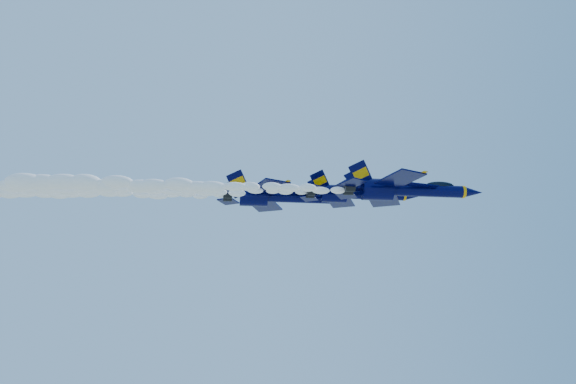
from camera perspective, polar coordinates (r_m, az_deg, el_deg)
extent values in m
cylinder|color=black|center=(82.92, 12.26, 0.10)|extent=(9.21, 1.54, 1.54)
ellipsoid|color=black|center=(81.17, 7.93, 0.22)|extent=(1.60, 2.76, 6.55)
cone|color=black|center=(84.92, 16.07, -0.03)|extent=(2.66, 1.54, 1.54)
cylinder|color=#F39802|center=(84.47, 15.30, 0.00)|extent=(0.36, 1.60, 1.60)
ellipsoid|color=black|center=(83.71, 13.36, 0.56)|extent=(3.68, 1.20, 1.01)
cube|color=#F39802|center=(83.61, 13.37, 0.36)|extent=(4.30, 1.02, 0.18)
cube|color=black|center=(77.91, 9.94, 1.18)|extent=(5.49, 6.50, 0.18)
cube|color=black|center=(85.39, 8.49, -0.67)|extent=(5.49, 6.50, 0.18)
cube|color=#F39802|center=(78.34, 10.94, 1.21)|extent=(2.47, 5.13, 0.10)
cube|color=#F39802|center=(85.78, 9.42, -0.64)|extent=(2.47, 5.13, 0.10)
cube|color=black|center=(80.22, 6.49, 1.59)|extent=(3.33, 1.05, 3.59)
cube|color=black|center=(82.19, 6.18, 1.08)|extent=(3.33, 1.05, 3.59)
cylinder|color=black|center=(79.78, 5.54, 0.42)|extent=(1.23, 1.13, 1.13)
cylinder|color=black|center=(81.01, 5.36, 0.12)|extent=(1.23, 1.13, 1.13)
cube|color=#F39802|center=(82.29, 10.19, 0.70)|extent=(11.26, 0.36, 0.08)
ellipsoid|color=white|center=(79.03, -9.42, 0.57)|extent=(40.31, 2.14, 1.92)
cylinder|color=black|center=(89.68, 7.70, -0.24)|extent=(8.22, 1.37, 1.37)
ellipsoid|color=black|center=(88.53, 4.07, -0.15)|extent=(1.43, 2.47, 5.85)
cone|color=black|center=(91.04, 10.95, -0.35)|extent=(2.38, 1.37, 1.37)
cylinder|color=#F39802|center=(90.73, 10.28, -0.33)|extent=(0.32, 1.43, 1.43)
ellipsoid|color=black|center=(90.26, 8.64, 0.14)|extent=(3.29, 1.07, 0.90)
cube|color=#F39802|center=(90.18, 8.65, -0.03)|extent=(3.84, 0.91, 0.16)
cube|color=black|center=(85.44, 5.57, 0.61)|extent=(4.90, 5.81, 0.16)
cube|color=black|center=(92.24, 4.70, -0.88)|extent=(4.90, 5.81, 0.16)
cube|color=#F39802|center=(85.72, 6.41, 0.64)|extent=(2.20, 4.58, 0.09)
cube|color=#F39802|center=(92.50, 5.48, -0.85)|extent=(2.20, 4.58, 0.09)
cube|color=black|center=(87.78, 2.87, 0.96)|extent=(2.98, 0.94, 3.20)
cube|color=black|center=(89.57, 2.68, 0.55)|extent=(2.98, 0.94, 3.20)
cylinder|color=black|center=(87.48, 2.08, 0.01)|extent=(1.10, 1.01, 1.01)
cylinder|color=black|center=(88.59, 1.97, -0.24)|extent=(1.10, 1.01, 1.01)
cube|color=#F39802|center=(89.32, 5.97, 0.25)|extent=(10.05, 0.32, 0.07)
ellipsoid|color=white|center=(87.66, -11.45, 0.15)|extent=(40.31, 1.91, 1.72)
cylinder|color=black|center=(92.66, 1.06, -0.49)|extent=(9.55, 1.59, 1.59)
ellipsoid|color=black|center=(92.12, -3.07, -0.39)|extent=(1.65, 2.86, 6.79)
cone|color=black|center=(93.57, 4.80, -0.61)|extent=(2.76, 1.59, 1.59)
cylinder|color=#F39802|center=(93.35, 4.03, -0.58)|extent=(0.37, 1.65, 1.65)
ellipsoid|color=black|center=(93.14, 2.15, -0.06)|extent=(3.82, 1.24, 1.05)
cube|color=#F39802|center=(93.04, 2.16, -0.24)|extent=(4.45, 1.06, 0.19)
cube|color=black|center=(88.23, -1.70, 0.46)|extent=(5.69, 6.74, 0.19)
cube|color=black|center=(96.27, -2.07, -1.18)|extent=(5.69, 6.74, 0.19)
cube|color=#F39802|center=(88.37, -0.73, 0.50)|extent=(2.56, 5.31, 0.11)
cube|color=#F39802|center=(96.40, -1.19, -1.15)|extent=(2.56, 5.31, 0.11)
cube|color=black|center=(91.53, -4.48, 0.85)|extent=(3.46, 1.09, 3.72)
cube|color=black|center=(93.63, -4.52, 0.40)|extent=(3.46, 1.09, 3.72)
cylinder|color=black|center=(91.37, -5.38, -0.21)|extent=(1.27, 1.17, 1.17)
cylinder|color=black|center=(92.68, -5.39, -0.48)|extent=(1.27, 1.17, 1.17)
cube|color=#F39802|center=(92.62, -0.90, 0.06)|extent=(11.67, 0.37, 0.08)
ellipsoid|color=white|center=(94.19, -18.07, -0.08)|extent=(40.31, 2.22, 2.00)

